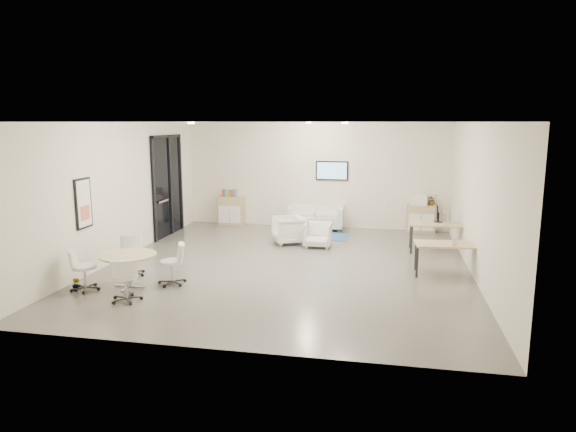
% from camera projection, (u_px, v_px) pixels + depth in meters
% --- Properties ---
extents(room_shell, '(9.60, 10.60, 4.80)m').
position_uv_depth(room_shell, '(287.00, 195.00, 11.35)').
color(room_shell, '#5D5B55').
rests_on(room_shell, ground).
extents(glass_door, '(0.09, 1.90, 2.85)m').
position_uv_depth(glass_door, '(168.00, 183.00, 14.53)').
color(glass_door, black).
rests_on(glass_door, room_shell).
extents(artwork, '(0.05, 0.54, 1.04)m').
position_uv_depth(artwork, '(83.00, 204.00, 10.56)').
color(artwork, black).
rests_on(artwork, room_shell).
extents(wall_tv, '(0.98, 0.06, 0.58)m').
position_uv_depth(wall_tv, '(332.00, 171.00, 15.53)').
color(wall_tv, black).
rests_on(wall_tv, room_shell).
extents(ceiling_spots, '(3.14, 4.14, 0.03)m').
position_uv_depth(ceiling_spots, '(286.00, 123.00, 11.91)').
color(ceiling_spots, '#FFEAC6').
rests_on(ceiling_spots, room_shell).
extents(sideboard_left, '(0.80, 0.41, 0.90)m').
position_uv_depth(sideboard_left, '(231.00, 211.00, 16.17)').
color(sideboard_left, tan).
rests_on(sideboard_left, room_shell).
extents(sideboard_right, '(0.81, 0.39, 0.81)m').
position_uv_depth(sideboard_right, '(421.00, 219.00, 15.09)').
color(sideboard_right, tan).
rests_on(sideboard_right, room_shell).
extents(books, '(0.46, 0.14, 0.22)m').
position_uv_depth(books, '(230.00, 193.00, 16.08)').
color(books, red).
rests_on(books, sideboard_left).
extents(printer, '(0.52, 0.45, 0.34)m').
position_uv_depth(printer, '(419.00, 199.00, 15.01)').
color(printer, white).
rests_on(printer, sideboard_right).
extents(loveseat, '(1.72, 0.95, 0.62)m').
position_uv_depth(loveseat, '(315.00, 218.00, 15.50)').
color(loveseat, silver).
rests_on(loveseat, room_shell).
extents(blue_rug, '(1.62, 1.11, 0.01)m').
position_uv_depth(blue_rug, '(320.00, 236.00, 14.61)').
color(blue_rug, '#32579A').
rests_on(blue_rug, room_shell).
extents(armchair_left, '(0.99, 1.01, 0.80)m').
position_uv_depth(armchair_left, '(288.00, 229.00, 13.68)').
color(armchair_left, silver).
rests_on(armchair_left, room_shell).
extents(armchair_right, '(0.69, 0.65, 0.70)m').
position_uv_depth(armchair_right, '(318.00, 234.00, 13.30)').
color(armchair_right, silver).
rests_on(armchair_right, room_shell).
extents(desk_rear, '(1.42, 0.75, 0.73)m').
position_uv_depth(desk_rear, '(438.00, 226.00, 12.72)').
color(desk_rear, tan).
rests_on(desk_rear, room_shell).
extents(desk_front, '(1.37, 0.77, 0.69)m').
position_uv_depth(desk_front, '(447.00, 247.00, 10.78)').
color(desk_front, tan).
rests_on(desk_front, room_shell).
extents(monitor, '(0.20, 0.50, 0.44)m').
position_uv_depth(monitor, '(437.00, 213.00, 12.82)').
color(monitor, black).
rests_on(monitor, desk_rear).
extents(round_table, '(1.09, 1.09, 0.66)m').
position_uv_depth(round_table, '(128.00, 259.00, 9.99)').
color(round_table, tan).
rests_on(round_table, room_shell).
extents(meeting_chairs, '(2.26, 2.26, 0.82)m').
position_uv_depth(meeting_chairs, '(129.00, 267.00, 10.02)').
color(meeting_chairs, white).
rests_on(meeting_chairs, room_shell).
extents(plant_cabinet, '(0.36, 0.38, 0.25)m').
position_uv_depth(plant_cabinet, '(432.00, 201.00, 14.96)').
color(plant_cabinet, '#3F7F3F').
rests_on(plant_cabinet, sideboard_right).
extents(plant_floor, '(0.15, 0.27, 0.12)m').
position_uv_depth(plant_floor, '(76.00, 288.00, 9.85)').
color(plant_floor, '#3F7F3F').
rests_on(plant_floor, room_shell).
extents(cup, '(0.16, 0.14, 0.13)m').
position_uv_depth(cup, '(454.00, 242.00, 10.62)').
color(cup, white).
rests_on(cup, desk_front).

